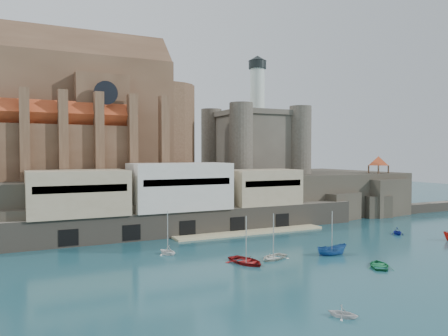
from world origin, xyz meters
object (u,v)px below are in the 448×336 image
boat_1 (343,317)px  boat_2 (332,255)px  church (84,118)px  castle_keep (254,139)px  boat_0 (246,263)px  pavilion (379,162)px

boat_1 → boat_2: 24.62m
church → boat_1: (13.09, -63.85, -22.13)m
castle_keep → boat_1: (-27.11, -63.08, -18.31)m
boat_0 → boat_1: bearing=-105.9°
pavilion → boat_2: pavilion is taller
pavilion → boat_0: size_ratio=1.07×
pavilion → boat_1: bearing=-137.9°
boat_1 → castle_keep: bearing=33.6°
boat_0 → castle_keep: bearing=46.8°
boat_2 → church: bearing=39.0°
boat_0 → boat_2: (13.59, -1.27, 0.00)m
pavilion → boat_1: (-53.04, -48.00, -12.73)m
castle_keep → pavilion: castle_keep is taller
boat_1 → boat_2: boat_2 is taller
castle_keep → boat_0: size_ratio=4.90×
pavilion → boat_0: 59.71m
church → castle_keep: (40.21, -0.78, -3.81)m
church → boat_2: bearing=-57.6°
castle_keep → boat_0: (-25.67, -42.30, -18.31)m
pavilion → boat_2: 49.18m
boat_2 → boat_0: bearing=91.2°
church → boat_1: 68.83m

